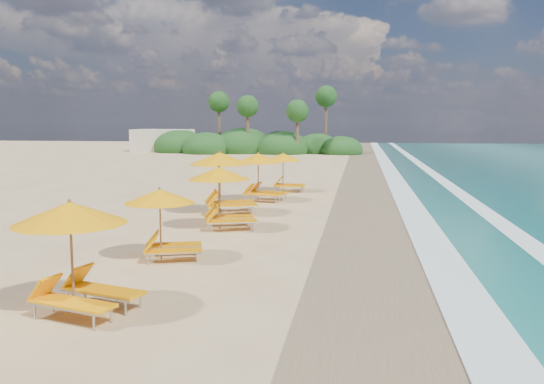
% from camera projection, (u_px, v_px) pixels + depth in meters
% --- Properties ---
extents(ground, '(160.00, 160.00, 0.00)m').
position_uv_depth(ground, '(272.00, 224.00, 20.66)').
color(ground, tan).
rests_on(ground, ground).
extents(wet_sand, '(4.00, 160.00, 0.01)m').
position_uv_depth(wet_sand, '(380.00, 227.00, 20.03)').
color(wet_sand, '#8E7654').
rests_on(wet_sand, ground).
extents(surf_foam, '(4.00, 160.00, 0.01)m').
position_uv_depth(surf_foam, '(457.00, 228.00, 19.60)').
color(surf_foam, white).
rests_on(surf_foam, ground).
extents(station_0, '(2.86, 2.77, 2.30)m').
position_uv_depth(station_0, '(78.00, 250.00, 10.91)').
color(station_0, olive).
rests_on(station_0, ground).
extents(station_1, '(2.58, 2.52, 2.03)m').
position_uv_depth(station_1, '(166.00, 219.00, 15.22)').
color(station_1, olive).
rests_on(station_1, ground).
extents(station_2, '(2.91, 2.85, 2.28)m').
position_uv_depth(station_2, '(224.00, 193.00, 19.54)').
color(station_2, olive).
rests_on(station_2, ground).
extents(station_3, '(3.37, 3.31, 2.63)m').
position_uv_depth(station_3, '(225.00, 178.00, 22.80)').
color(station_3, olive).
rests_on(station_3, ground).
extents(station_4, '(2.85, 2.73, 2.35)m').
position_uv_depth(station_4, '(262.00, 174.00, 26.50)').
color(station_4, olive).
rests_on(station_4, ground).
extents(station_5, '(2.31, 2.13, 2.15)m').
position_uv_depth(station_5, '(286.00, 169.00, 30.11)').
color(station_5, olive).
rests_on(station_5, ground).
extents(treeline, '(25.80, 8.80, 9.74)m').
position_uv_depth(treeline, '(251.00, 145.00, 66.67)').
color(treeline, '#163D14').
rests_on(treeline, ground).
extents(beach_building, '(7.00, 5.00, 2.80)m').
position_uv_depth(beach_building, '(163.00, 140.00, 70.95)').
color(beach_building, beige).
rests_on(beach_building, ground).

